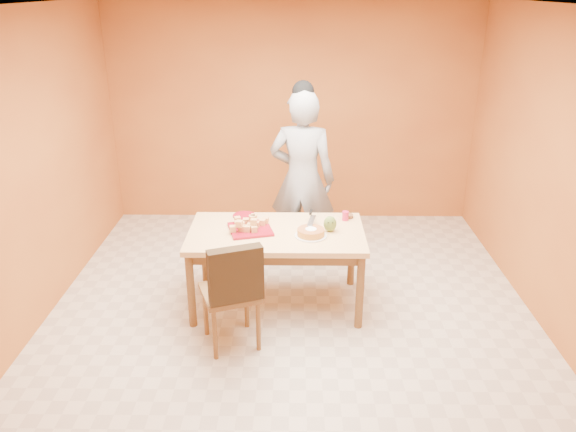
{
  "coord_description": "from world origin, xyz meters",
  "views": [
    {
      "loc": [
        0.03,
        -4.39,
        2.84
      ],
      "look_at": [
        -0.03,
        0.3,
        0.9
      ],
      "focal_mm": 35.0,
      "sensor_mm": 36.0,
      "label": 1
    }
  ],
  "objects_px": {
    "sponge_cake": "(311,232)",
    "magenta_glass": "(345,216)",
    "dining_table": "(276,240)",
    "dining_chair": "(230,291)",
    "checker_tin": "(348,216)",
    "person": "(302,179)",
    "red_dinner_plate": "(244,216)",
    "pastry_platter": "(250,229)",
    "egg_ornament": "(330,224)"
  },
  "relations": [
    {
      "from": "red_dinner_plate",
      "to": "dining_table",
      "type": "bearing_deg",
      "value": -47.34
    },
    {
      "from": "person",
      "to": "pastry_platter",
      "type": "height_order",
      "value": "person"
    },
    {
      "from": "pastry_platter",
      "to": "red_dinner_plate",
      "type": "height_order",
      "value": "pastry_platter"
    },
    {
      "from": "pastry_platter",
      "to": "checker_tin",
      "type": "bearing_deg",
      "value": 19.16
    },
    {
      "from": "dining_chair",
      "to": "person",
      "type": "height_order",
      "value": "person"
    },
    {
      "from": "dining_chair",
      "to": "checker_tin",
      "type": "xyz_separation_m",
      "value": [
        1.04,
        0.99,
        0.26
      ]
    },
    {
      "from": "pastry_platter",
      "to": "sponge_cake",
      "type": "relative_size",
      "value": 1.51
    },
    {
      "from": "dining_table",
      "to": "person",
      "type": "distance_m",
      "value": 0.99
    },
    {
      "from": "person",
      "to": "magenta_glass",
      "type": "height_order",
      "value": "person"
    },
    {
      "from": "red_dinner_plate",
      "to": "dining_chair",
      "type": "bearing_deg",
      "value": -92.34
    },
    {
      "from": "dining_chair",
      "to": "person",
      "type": "relative_size",
      "value": 0.52
    },
    {
      "from": "person",
      "to": "sponge_cake",
      "type": "xyz_separation_m",
      "value": [
        0.07,
        -1.03,
        -0.15
      ]
    },
    {
      "from": "red_dinner_plate",
      "to": "magenta_glass",
      "type": "bearing_deg",
      "value": -5.05
    },
    {
      "from": "dining_chair",
      "to": "egg_ornament",
      "type": "height_order",
      "value": "dining_chair"
    },
    {
      "from": "sponge_cake",
      "to": "checker_tin",
      "type": "distance_m",
      "value": 0.58
    },
    {
      "from": "dining_chair",
      "to": "pastry_platter",
      "type": "distance_m",
      "value": 0.73
    },
    {
      "from": "sponge_cake",
      "to": "magenta_glass",
      "type": "height_order",
      "value": "magenta_glass"
    },
    {
      "from": "pastry_platter",
      "to": "checker_tin",
      "type": "xyz_separation_m",
      "value": [
        0.92,
        0.32,
        0.0
      ]
    },
    {
      "from": "person",
      "to": "dining_table",
      "type": "bearing_deg",
      "value": 84.89
    },
    {
      "from": "person",
      "to": "red_dinner_plate",
      "type": "height_order",
      "value": "person"
    },
    {
      "from": "pastry_platter",
      "to": "red_dinner_plate",
      "type": "bearing_deg",
      "value": 104.12
    },
    {
      "from": "dining_table",
      "to": "magenta_glass",
      "type": "bearing_deg",
      "value": 22.16
    },
    {
      "from": "magenta_glass",
      "to": "dining_chair",
      "type": "bearing_deg",
      "value": -137.7
    },
    {
      "from": "dining_table",
      "to": "magenta_glass",
      "type": "relative_size",
      "value": 18.1
    },
    {
      "from": "dining_table",
      "to": "checker_tin",
      "type": "distance_m",
      "value": 0.76
    },
    {
      "from": "dining_chair",
      "to": "checker_tin",
      "type": "height_order",
      "value": "dining_chair"
    },
    {
      "from": "red_dinner_plate",
      "to": "egg_ornament",
      "type": "xyz_separation_m",
      "value": [
        0.81,
        -0.35,
        0.07
      ]
    },
    {
      "from": "dining_table",
      "to": "checker_tin",
      "type": "bearing_deg",
      "value": 26.03
    },
    {
      "from": "dining_table",
      "to": "pastry_platter",
      "type": "distance_m",
      "value": 0.26
    },
    {
      "from": "dining_chair",
      "to": "magenta_glass",
      "type": "bearing_deg",
      "value": 22.09
    },
    {
      "from": "dining_table",
      "to": "sponge_cake",
      "type": "relative_size",
      "value": 6.54
    },
    {
      "from": "dining_table",
      "to": "sponge_cake",
      "type": "height_order",
      "value": "sponge_cake"
    },
    {
      "from": "egg_ornament",
      "to": "checker_tin",
      "type": "relative_size",
      "value": 1.46
    },
    {
      "from": "dining_chair",
      "to": "egg_ornament",
      "type": "relative_size",
      "value": 6.66
    },
    {
      "from": "pastry_platter",
      "to": "sponge_cake",
      "type": "xyz_separation_m",
      "value": [
        0.55,
        -0.12,
        0.03
      ]
    },
    {
      "from": "egg_ornament",
      "to": "red_dinner_plate",
      "type": "bearing_deg",
      "value": 170.18
    },
    {
      "from": "pastry_platter",
      "to": "checker_tin",
      "type": "distance_m",
      "value": 0.97
    },
    {
      "from": "magenta_glass",
      "to": "checker_tin",
      "type": "relative_size",
      "value": 0.87
    },
    {
      "from": "dining_chair",
      "to": "red_dinner_plate",
      "type": "xyz_separation_m",
      "value": [
        0.04,
        1.01,
        0.25
      ]
    },
    {
      "from": "egg_ornament",
      "to": "sponge_cake",
      "type": "bearing_deg",
      "value": -134.36
    },
    {
      "from": "pastry_platter",
      "to": "sponge_cake",
      "type": "height_order",
      "value": "sponge_cake"
    },
    {
      "from": "dining_table",
      "to": "dining_chair",
      "type": "bearing_deg",
      "value": -118.97
    },
    {
      "from": "pastry_platter",
      "to": "person",
      "type": "bearing_deg",
      "value": 61.97
    },
    {
      "from": "sponge_cake",
      "to": "checker_tin",
      "type": "relative_size",
      "value": 2.41
    },
    {
      "from": "dining_chair",
      "to": "red_dinner_plate",
      "type": "bearing_deg",
      "value": 67.46
    },
    {
      "from": "sponge_cake",
      "to": "red_dinner_plate",
      "type": "bearing_deg",
      "value": 144.1
    },
    {
      "from": "pastry_platter",
      "to": "egg_ornament",
      "type": "height_order",
      "value": "egg_ornament"
    },
    {
      "from": "pastry_platter",
      "to": "red_dinner_plate",
      "type": "xyz_separation_m",
      "value": [
        -0.08,
        0.34,
        -0.0
      ]
    },
    {
      "from": "egg_ornament",
      "to": "magenta_glass",
      "type": "height_order",
      "value": "egg_ornament"
    },
    {
      "from": "dining_table",
      "to": "pastry_platter",
      "type": "relative_size",
      "value": 4.32
    }
  ]
}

